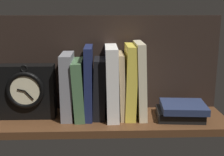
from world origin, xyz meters
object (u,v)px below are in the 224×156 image
book_white_catcher (112,82)px  book_yellow_seinlanguage (130,81)px  book_gray_chess (68,86)px  book_green_romantic (79,89)px  book_cream_twain (140,80)px  framed_clock (27,91)px  book_navy_bierce (89,82)px  book_stack_side (181,111)px  book_tan_shortstories (121,85)px  book_black_skeptic (99,88)px

book_white_catcher → book_yellow_seinlanguage: (6.21, 0.00, 0.24)cm
book_gray_chess → book_green_romantic: bearing=0.0°
book_yellow_seinlanguage → book_cream_twain: (3.43, 0.00, 0.42)cm
book_gray_chess → framed_clock: bearing=-178.3°
book_navy_bierce → book_stack_side: size_ratio=1.42×
framed_clock → book_yellow_seinlanguage: bearing=0.7°
book_white_catcher → book_tan_shortstories: (3.22, 0.00, -1.12)cm
book_navy_bierce → book_gray_chess: bearing=180.0°
book_tan_shortstories → book_cream_twain: size_ratio=0.86×
book_yellow_seinlanguage → book_stack_side: bearing=-10.6°
book_stack_side → book_green_romantic: bearing=174.6°
book_green_romantic → book_white_catcher: 11.43cm
book_white_catcher → book_stack_side: bearing=-7.9°
book_green_romantic → book_yellow_seinlanguage: size_ratio=0.79×
book_tan_shortstories → book_cream_twain: book_cream_twain is taller
book_navy_bierce → book_black_skeptic: 4.16cm
book_tan_shortstories → book_stack_side: book_tan_shortstories is taller
book_green_romantic → book_navy_bierce: book_navy_bierce is taller
book_green_romantic → book_black_skeptic: (6.88, 0.00, 0.28)cm
book_green_romantic → book_white_catcher: (11.19, 0.00, 2.34)cm
book_navy_bierce → book_white_catcher: (7.91, 0.00, -0.02)cm
book_gray_chess → book_green_romantic: 4.07cm
book_tan_shortstories → book_yellow_seinlanguage: size_ratio=0.89×
book_green_romantic → book_gray_chess: bearing=180.0°
book_black_skeptic → book_tan_shortstories: (7.52, 0.00, 0.94)cm
book_stack_side → book_white_catcher: bearing=172.1°
book_tan_shortstories → framed_clock: bearing=-179.3°
book_tan_shortstories → book_stack_side: bearing=-9.1°
book_tan_shortstories → book_green_romantic: bearing=180.0°
book_green_romantic → book_stack_side: size_ratio=1.15×
book_white_catcher → book_tan_shortstories: 3.41cm
book_black_skeptic → book_cream_twain: bearing=0.0°
book_yellow_seinlanguage → book_stack_side: (17.42, -3.26, -9.75)cm
book_gray_chess → book_white_catcher: 15.14cm
book_black_skeptic → book_white_catcher: book_white_catcher is taller
book_black_skeptic → framed_clock: book_black_skeptic is taller
book_yellow_seinlanguage → book_cream_twain: size_ratio=0.97×
book_green_romantic → book_stack_side: book_green_romantic is taller
book_white_catcher → book_green_romantic: bearing=180.0°
book_black_skeptic → framed_clock: (-24.42, -0.40, -0.79)cm
book_gray_chess → framed_clock: size_ratio=1.16×
book_navy_bierce → book_tan_shortstories: bearing=0.0°
book_green_romantic → book_black_skeptic: 6.89cm
book_tan_shortstories → book_white_catcher: bearing=180.0°
framed_clock → book_white_catcher: bearing=0.8°
book_navy_bierce → book_cream_twain: book_cream_twain is taller
book_white_catcher → book_yellow_seinlanguage: size_ratio=0.98×
book_gray_chess → framed_clock: (-13.63, -0.40, -1.67)cm
book_green_romantic → book_yellow_seinlanguage: 17.59cm
book_black_skeptic → book_yellow_seinlanguage: size_ratio=0.82×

